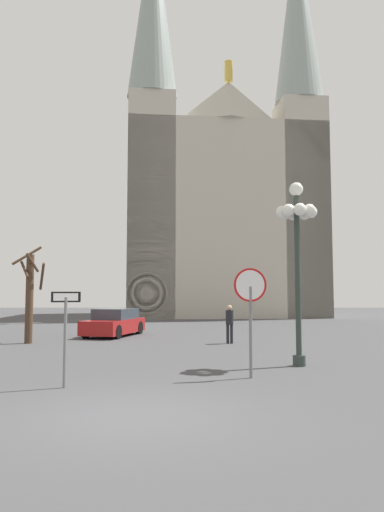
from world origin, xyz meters
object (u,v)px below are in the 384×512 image
(cathedral, at_px, (219,200))
(stop_sign, at_px, (249,300))
(parked_car_near_red, at_px, (113,323))
(street_lamp, at_px, (295,232))
(pedestrian_walking, at_px, (228,320))
(bare_tree, at_px, (28,294))
(one_way_arrow_sign, at_px, (64,326))

(cathedral, bearing_deg, stop_sign, -92.26)
(stop_sign, height_order, parked_car_near_red, stop_sign)
(street_lamp, height_order, pedestrian_walking, street_lamp)
(bare_tree, height_order, pedestrian_walking, bare_tree)
(bare_tree, bearing_deg, one_way_arrow_sign, -66.58)
(one_way_arrow_sign, relative_size, parked_car_near_red, 0.48)
(one_way_arrow_sign, distance_m, parked_car_near_red, 12.62)
(bare_tree, relative_size, pedestrian_walking, 2.61)
(cathedral, xyz_separation_m, parked_car_near_red, (-6.49, -20.64, -10.27))
(cathedral, distance_m, bare_tree, 27.31)
(cathedral, relative_size, pedestrian_walking, 23.25)
(bare_tree, xyz_separation_m, parked_car_near_red, (2.99, 3.39, -1.40))
(stop_sign, xyz_separation_m, bare_tree, (-8.22, 7.99, 0.12))
(street_lamp, bearing_deg, pedestrian_walking, 104.02)
(bare_tree, height_order, parked_car_near_red, bare_tree)
(stop_sign, distance_m, street_lamp, 3.16)
(parked_car_near_red, distance_m, pedestrian_walking, 6.38)
(street_lamp, bearing_deg, one_way_arrow_sign, -152.16)
(stop_sign, distance_m, one_way_arrow_sign, 4.44)
(stop_sign, bearing_deg, cathedral, 87.74)
(street_lamp, distance_m, parked_car_near_red, 12.12)
(one_way_arrow_sign, height_order, parked_car_near_red, one_way_arrow_sign)
(cathedral, distance_m, street_lamp, 30.93)
(stop_sign, bearing_deg, street_lamp, 49.81)
(stop_sign, xyz_separation_m, pedestrian_walking, (0.11, 7.91, -0.96))
(street_lamp, distance_m, pedestrian_walking, 6.83)
(bare_tree, relative_size, parked_car_near_red, 0.94)
(cathedral, height_order, parked_car_near_red, cathedral)
(bare_tree, bearing_deg, cathedral, 68.47)
(parked_car_near_red, bearing_deg, cathedral, 72.54)
(parked_car_near_red, bearing_deg, bare_tree, -131.42)
(one_way_arrow_sign, distance_m, pedestrian_walking, 10.10)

